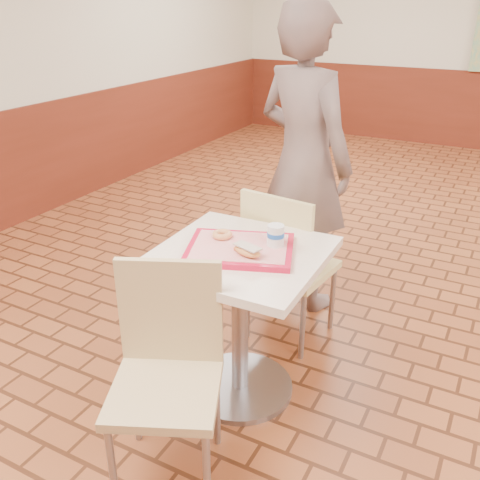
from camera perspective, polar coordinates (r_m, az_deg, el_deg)
The scene contains 8 objects.
main_table at distance 2.60m, azimuth -0.00°, elevation -6.45°, with size 0.76×0.76×0.80m.
chair_main_front at distance 2.25m, azimuth -7.73°, elevation -12.90°, with size 0.57×0.57×0.93m.
chair_main_back at distance 3.02m, azimuth 4.86°, elevation -2.19°, with size 0.48×0.48×0.94m.
customer at distance 3.35m, azimuth 6.80°, elevation 8.23°, with size 0.69×0.45×1.89m, color #6A5652.
serving_tray at distance 2.47m, azimuth -0.00°, elevation -0.96°, with size 0.48×0.38×0.03m.
ring_donut at distance 2.54m, azimuth -1.93°, elevation 0.58°, with size 0.10×0.10×0.03m, color #D2844C.
long_john_donut at distance 2.37m, azimuth 0.74°, elevation -1.14°, with size 0.16×0.11×0.05m.
paper_cup at distance 2.46m, azimuth 3.83°, elevation 0.52°, with size 0.08×0.08×0.10m.
Camera 1 is at (-0.10, -2.77, 1.88)m, focal length 40.00 mm.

